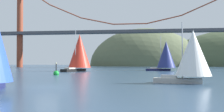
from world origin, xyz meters
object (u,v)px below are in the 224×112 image
sailboat_scarlet_sail (79,52)px  sailboat_navy_sail (166,55)px  sailboat_white_mainsail (192,55)px  channel_buoy (56,73)px

sailboat_scarlet_sail → sailboat_navy_sail: 24.17m
sailboat_white_mainsail → channel_buoy: size_ratio=2.82×
sailboat_white_mainsail → sailboat_navy_sail: sailboat_navy_sail is taller
sailboat_white_mainsail → channel_buoy: 29.37m
sailboat_scarlet_sail → sailboat_navy_sail: (23.11, 7.05, -0.81)m
channel_buoy → sailboat_navy_sail: bearing=51.8°
sailboat_white_mainsail → sailboat_navy_sail: size_ratio=0.75×
sailboat_scarlet_sail → sailboat_navy_sail: sailboat_scarlet_sail is taller
channel_buoy → sailboat_white_mainsail: bearing=-36.6°
sailboat_white_mainsail → channel_buoy: bearing=143.4°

